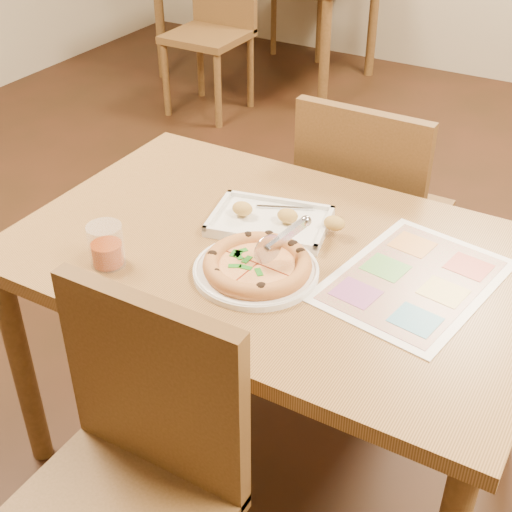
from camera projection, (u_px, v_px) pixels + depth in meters
The scene contains 10 objects.
dining_table at pixel (277, 277), 1.80m from camera, with size 1.30×0.85×0.72m.
chair_near at pixel (131, 459), 1.41m from camera, with size 0.42×0.42×0.47m.
chair_far at pixel (367, 199), 2.27m from camera, with size 0.42×0.42×0.47m.
bg_chair_near at pixel (216, 11), 4.08m from camera, with size 0.42×0.42×0.47m.
plate at pixel (256, 271), 1.66m from camera, with size 0.29×0.29×0.02m, color white.
pizza at pixel (257, 265), 1.65m from camera, with size 0.25×0.25×0.04m.
pizza_cutter at pixel (281, 239), 1.63m from camera, with size 0.07×0.14×0.09m.
appetizer_tray at pixel (274, 222), 1.83m from camera, with size 0.36×0.27×0.06m.
glass_tumbler at pixel (106, 248), 1.67m from camera, with size 0.08×0.08×0.10m.
menu at pixel (414, 280), 1.64m from camera, with size 0.32×0.45×0.01m, color white.
Camera 1 is at (0.69, -1.29, 1.69)m, focal length 50.00 mm.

